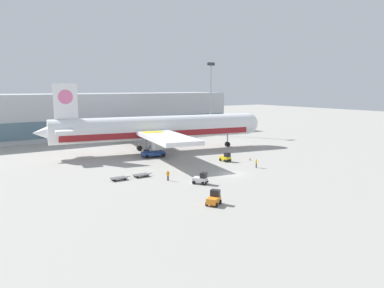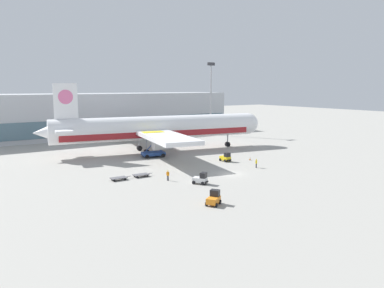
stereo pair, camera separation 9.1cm
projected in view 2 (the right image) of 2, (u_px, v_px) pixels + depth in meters
The scene contains 13 objects.
ground_plane at pixel (229, 174), 70.29m from camera, with size 400.00×400.00×0.00m, color #9E9B93.
terminal_building at pixel (103, 114), 126.32m from camera, with size 90.00×18.20×14.00m.
light_mast at pixel (211, 94), 125.59m from camera, with size 2.80×0.50×24.19m.
airplane_main at pixel (156, 129), 93.33m from camera, with size 57.64×48.66×17.00m.
scissor_lift_loader at pixel (153, 148), 86.99m from camera, with size 5.65×4.16×5.90m.
baggage_tug_foreground at pixel (201, 179), 62.86m from camera, with size 2.57×2.82×2.00m.
baggage_tug_mid at pixel (226, 157), 81.91m from camera, with size 1.78×2.54×2.00m.
baggage_tug_far at pixel (214, 198), 51.83m from camera, with size 2.82×2.58×2.00m.
baggage_dolly_lead at pixel (119, 178), 65.50m from camera, with size 3.71×1.55×0.48m.
baggage_dolly_second at pixel (141, 175), 67.93m from camera, with size 3.71×1.55×0.48m.
ground_crew_near at pixel (256, 163), 75.44m from camera, with size 0.53×0.35×1.81m.
ground_crew_far at pixel (168, 174), 65.10m from camera, with size 0.38×0.49×1.83m.
traffic_cone_near at pixel (250, 159), 83.37m from camera, with size 0.40×0.40×0.68m.
Camera 2 is at (-44.03, -53.10, 16.21)m, focal length 35.00 mm.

